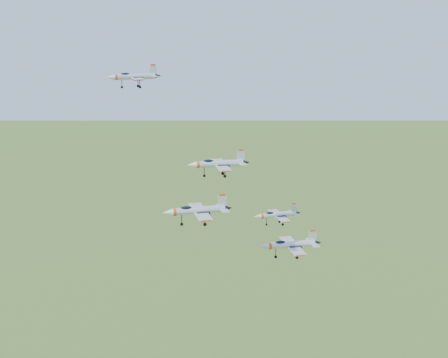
{
  "coord_description": "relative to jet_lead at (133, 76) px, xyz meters",
  "views": [
    {
      "loc": [
        -8.59,
        -123.25,
        163.68
      ],
      "look_at": [
        1.16,
        -2.24,
        131.72
      ],
      "focal_mm": 50.0,
      "sensor_mm": 36.0,
      "label": 1
    }
  ],
  "objects": [
    {
      "name": "jet_left_high",
      "position": [
        17.39,
        -17.95,
        -15.87
      ],
      "size": [
        12.99,
        10.8,
        3.47
      ],
      "rotation": [
        0.0,
        0.0,
        0.11
      ],
      "color": "silver"
    },
    {
      "name": "jet_right_low",
      "position": [
        30.13,
        -30.2,
        -28.99
      ],
      "size": [
        12.42,
        10.33,
        3.32
      ],
      "rotation": [
        0.0,
        0.0,
        0.11
      ],
      "color": "silver"
    },
    {
      "name": "jet_lead",
      "position": [
        0.0,
        0.0,
        0.0
      ],
      "size": [
        12.1,
        10.22,
        3.26
      ],
      "rotation": [
        0.0,
        0.0,
        0.24
      ],
      "color": "silver"
    },
    {
      "name": "jet_right_high",
      "position": [
        12.36,
        -37.24,
        -19.51
      ],
      "size": [
        12.41,
        10.39,
        3.32
      ],
      "rotation": [
        0.0,
        0.0,
        0.17
      ],
      "color": "silver"
    },
    {
      "name": "jet_left_low",
      "position": [
        31.14,
        -9.2,
        -29.9
      ],
      "size": [
        11.17,
        9.38,
        3.0
      ],
      "rotation": [
        0.0,
        0.0,
        0.19
      ],
      "color": "silver"
    }
  ]
}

